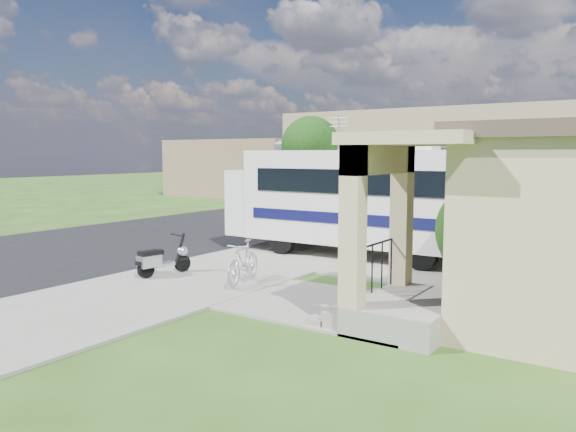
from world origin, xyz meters
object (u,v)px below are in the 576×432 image
Objects in this scene: pickup_truck at (314,201)px; garden_hose at (388,301)px; motorhome at (360,197)px; scooter at (161,260)px; bicycle at (243,265)px; shrub at (490,227)px; van at (368,190)px.

garden_hose is at bearing 119.56° from pickup_truck.
motorhome is 6.16m from scooter.
motorhome is at bearing 70.01° from bicycle.
pickup_truck is at bearing 116.88° from scooter.
bicycle is 14.34m from pickup_truck.
bicycle is at bearing -173.41° from garden_hose.
van is (-11.64, 17.75, -0.59)m from shrub.
garden_hose is (5.68, 0.86, -0.37)m from scooter.
scooter is 21.12m from van.
shrub is 15.25m from pickup_truck.
pickup_truck is 15.08× the size of garden_hose.
motorhome is 4.85× the size of bicycle.
shrub reaches higher than van.
van reaches higher than scooter.
shrub is 5.55m from bicycle.
motorhome reaches higher than shrub.
bicycle is 0.27× the size of van.
scooter is 2.28m from bicycle.
motorhome is 1.32× the size of van.
pickup_truck is at bearing 127.59° from motorhome.
shrub is at bearing -30.79° from motorhome.
scooter is at bearing 98.41° from pickup_truck.
scooter reaches higher than garden_hose.
shrub reaches higher than pickup_truck.
motorhome is at bearing 74.11° from scooter.
pickup_truck reaches higher than garden_hose.
bicycle is (-4.90, -2.42, -0.98)m from shrub.
motorhome reaches higher than pickup_truck.
pickup_truck is 15.80m from garden_hose.
shrub is at bearing 54.31° from garden_hose.
motorhome reaches higher than van.
bicycle is 0.31× the size of pickup_truck.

